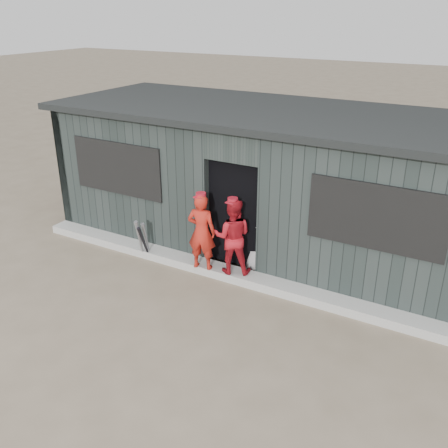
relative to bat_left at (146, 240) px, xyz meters
The scene contains 9 objects.
ground 2.37m from the bat_left, 46.91° to the right, with size 80.00×80.00×0.00m, color #6D5E4B.
curb 1.63m from the bat_left, ahead, with size 8.00×0.36×0.15m, color #A4A39E.
bat_left is the anchor object (origin of this frame).
bat_mid 0.15m from the bat_left, 105.12° to the right, with size 0.07×0.07×0.86m, color gray.
bat_right 0.13m from the bat_left, 69.53° to the right, with size 0.07×0.07×0.75m, color black.
player_red_left 1.32m from the bat_left, ahead, with size 0.49×0.32×1.35m, color red.
player_red_right 1.82m from the bat_left, ahead, with size 0.64×0.50×1.32m, color #AD151F.
player_grey_back 2.16m from the bat_left, 16.23° to the left, with size 0.68×0.44×1.40m, color #ACACAC.
dugout 2.57m from the bat_left, 48.30° to the left, with size 8.30×3.30×2.62m.
Camera 1 is at (3.75, -4.81, 4.32)m, focal length 40.00 mm.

